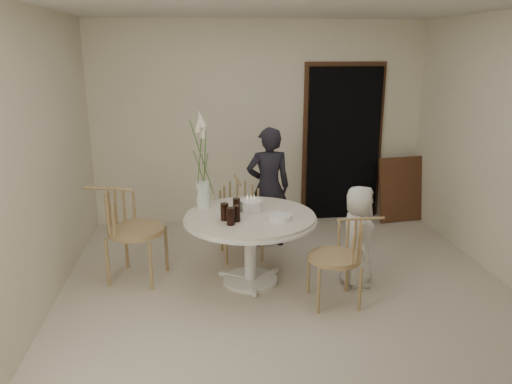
{
  "coord_description": "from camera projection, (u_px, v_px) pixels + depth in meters",
  "views": [
    {
      "loc": [
        -0.84,
        -4.44,
        2.32
      ],
      "look_at": [
        -0.29,
        0.3,
        0.95
      ],
      "focal_mm": 35.0,
      "sensor_mm": 36.0,
      "label": 1
    }
  ],
  "objects": [
    {
      "name": "ground",
      "position": [
        288.0,
        291.0,
        4.97
      ],
      "size": [
        4.5,
        4.5,
        0.0
      ],
      "primitive_type": "plane",
      "color": "beige",
      "rests_on": "ground"
    },
    {
      "name": "room_shell",
      "position": [
        291.0,
        129.0,
        4.52
      ],
      "size": [
        4.5,
        4.5,
        4.5
      ],
      "color": "silver",
      "rests_on": "ground"
    },
    {
      "name": "doorway",
      "position": [
        343.0,
        144.0,
        6.9
      ],
      "size": [
        1.0,
        0.1,
        2.1
      ],
      "primitive_type": "cube",
      "color": "black",
      "rests_on": "ground"
    },
    {
      "name": "door_trim",
      "position": [
        342.0,
        140.0,
        6.92
      ],
      "size": [
        1.12,
        0.03,
        2.22
      ],
      "primitive_type": "cube",
      "color": "brown",
      "rests_on": "ground"
    },
    {
      "name": "table",
      "position": [
        250.0,
        226.0,
        5.0
      ],
      "size": [
        1.33,
        1.33,
        0.73
      ],
      "color": "white",
      "rests_on": "ground"
    },
    {
      "name": "picture_frame",
      "position": [
        402.0,
        189.0,
        6.93
      ],
      "size": [
        0.69,
        0.3,
        0.89
      ],
      "primitive_type": "cube",
      "rotation": [
        -0.17,
        0.0,
        0.15
      ],
      "color": "brown",
      "rests_on": "ground"
    },
    {
      "name": "chair_far",
      "position": [
        239.0,
        206.0,
        5.77
      ],
      "size": [
        0.52,
        0.55,
        0.88
      ],
      "rotation": [
        0.0,
        0.0,
        0.08
      ],
      "color": "tan",
      "rests_on": "ground"
    },
    {
      "name": "chair_right",
      "position": [
        347.0,
        248.0,
        4.62
      ],
      "size": [
        0.52,
        0.49,
        0.84
      ],
      "rotation": [
        0.0,
        0.0,
        -1.55
      ],
      "color": "tan",
      "rests_on": "ground"
    },
    {
      "name": "chair_left",
      "position": [
        123.0,
        220.0,
        5.1
      ],
      "size": [
        0.68,
        0.65,
        0.99
      ],
      "rotation": [
        0.0,
        0.0,
        1.29
      ],
      "color": "tan",
      "rests_on": "ground"
    },
    {
      "name": "girl",
      "position": [
        268.0,
        187.0,
        5.97
      ],
      "size": [
        0.55,
        0.38,
        1.45
      ],
      "primitive_type": "imported",
      "rotation": [
        0.0,
        0.0,
        3.2
      ],
      "color": "black",
      "rests_on": "ground"
    },
    {
      "name": "boy",
      "position": [
        358.0,
        236.0,
        5.0
      ],
      "size": [
        0.4,
        0.55,
        1.04
      ],
      "primitive_type": "imported",
      "rotation": [
        0.0,
        0.0,
        1.42
      ],
      "color": "silver",
      "rests_on": "ground"
    },
    {
      "name": "birthday_cake",
      "position": [
        251.0,
        205.0,
        5.09
      ],
      "size": [
        0.23,
        0.23,
        0.16
      ],
      "rotation": [
        0.0,
        0.0,
        -0.1
      ],
      "color": "white",
      "rests_on": "table"
    },
    {
      "name": "cola_tumbler_a",
      "position": [
        237.0,
        213.0,
        4.76
      ],
      "size": [
        0.08,
        0.08,
        0.16
      ],
      "primitive_type": "cylinder",
      "rotation": [
        0.0,
        0.0,
        0.17
      ],
      "color": "black",
      "rests_on": "table"
    },
    {
      "name": "cola_tumbler_b",
      "position": [
        231.0,
        216.0,
        4.67
      ],
      "size": [
        0.09,
        0.09,
        0.17
      ],
      "primitive_type": "cylinder",
      "rotation": [
        0.0,
        0.0,
        0.12
      ],
      "color": "black",
      "rests_on": "table"
    },
    {
      "name": "cola_tumbler_c",
      "position": [
        225.0,
        212.0,
        4.79
      ],
      "size": [
        0.1,
        0.1,
        0.17
      ],
      "primitive_type": "cylinder",
      "rotation": [
        0.0,
        0.0,
        0.29
      ],
      "color": "black",
      "rests_on": "table"
    },
    {
      "name": "cola_tumbler_d",
      "position": [
        237.0,
        206.0,
        4.99
      ],
      "size": [
        0.08,
        0.08,
        0.16
      ],
      "primitive_type": "cylinder",
      "rotation": [
        0.0,
        0.0,
        -0.06
      ],
      "color": "black",
      "rests_on": "table"
    },
    {
      "name": "plate_stack",
      "position": [
        280.0,
        217.0,
        4.8
      ],
      "size": [
        0.25,
        0.25,
        0.06
      ],
      "primitive_type": "cylinder",
      "rotation": [
        0.0,
        0.0,
        -0.12
      ],
      "color": "white",
      "rests_on": "table"
    },
    {
      "name": "flower_vase",
      "position": [
        203.0,
        174.0,
        5.11
      ],
      "size": [
        0.15,
        0.15,
        1.02
      ],
      "rotation": [
        0.0,
        0.0,
        0.16
      ],
      "color": "white",
      "rests_on": "table"
    }
  ]
}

